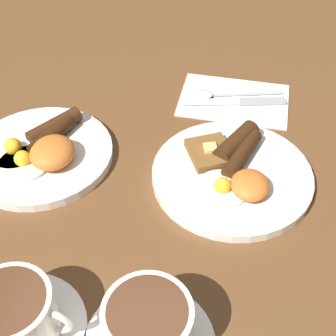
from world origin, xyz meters
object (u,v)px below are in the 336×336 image
breakfast_plate_far (42,152)px  teacup_near (149,331)px  teacup_far (15,318)px  knife (240,101)px  spoon (209,94)px  breakfast_plate_near (232,172)px

breakfast_plate_far → teacup_near: (-0.30, -0.21, 0.02)m
breakfast_plate_far → teacup_far: size_ratio=1.50×
knife → spoon: bearing=-22.0°
teacup_near → spoon: teacup_near is taller
breakfast_plate_far → spoon: (0.19, -0.26, -0.01)m
spoon → teacup_far: bearing=58.3°
teacup_far → breakfast_plate_far: bearing=11.3°
teacup_far → breakfast_plate_near: bearing=-41.7°
teacup_near → spoon: size_ratio=0.85×
teacup_near → knife: size_ratio=0.81×
breakfast_plate_near → spoon: breakfast_plate_near is taller
knife → teacup_far: bearing=54.0°
breakfast_plate_far → teacup_far: teacup_far is taller
spoon → teacup_near: bearing=74.9°
teacup_far → spoon: size_ratio=0.86×
breakfast_plate_near → spoon: size_ratio=1.36×
breakfast_plate_near → teacup_near: size_ratio=1.61×
breakfast_plate_near → spoon: (0.21, 0.04, -0.00)m
breakfast_plate_far → spoon: breakfast_plate_far is taller
breakfast_plate_near → spoon: 0.21m
teacup_far → knife: (0.47, -0.26, -0.03)m
teacup_near → teacup_far: 0.15m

